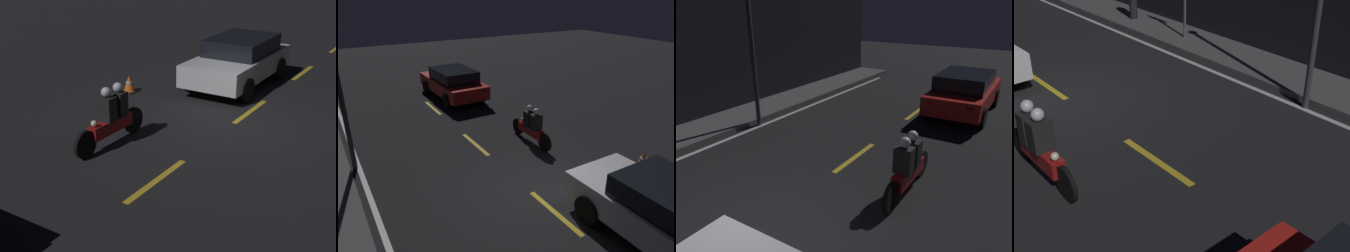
{
  "view_description": "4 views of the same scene",
  "coord_description": "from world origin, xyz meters",
  "views": [
    {
      "loc": [
        10.08,
        4.49,
        4.43
      ],
      "look_at": [
        3.06,
        -0.02,
        0.99
      ],
      "focal_mm": 50.0,
      "sensor_mm": 36.0,
      "label": 1
    },
    {
      "loc": [
        -6.09,
        4.48,
        5.14
      ],
      "look_at": [
        2.01,
        -0.38,
        1.17
      ],
      "focal_mm": 35.0,
      "sensor_mm": 36.0,
      "label": 2
    },
    {
      "loc": [
        -3.24,
        -3.93,
        3.83
      ],
      "look_at": [
        3.31,
        0.22,
        0.9
      ],
      "focal_mm": 35.0,
      "sensor_mm": 36.0,
      "label": 3
    },
    {
      "loc": [
        9.35,
        -4.34,
        4.71
      ],
      "look_at": [
        3.86,
        0.31,
        0.78
      ],
      "focal_mm": 50.0,
      "sensor_mm": 36.0,
      "label": 4
    }
  ],
  "objects": [
    {
      "name": "lane_dash_e",
      "position": [
        8.0,
        0.0,
        0.0
      ],
      "size": [
        2.0,
        0.14,
        0.01
      ],
      "color": "gold",
      "rests_on": "ground"
    },
    {
      "name": "lane_dash_d",
      "position": [
        3.5,
        0.0,
        0.0
      ],
      "size": [
        2.0,
        0.14,
        0.01
      ],
      "color": "gold",
      "rests_on": "ground"
    },
    {
      "name": "ground_plane",
      "position": [
        0.0,
        0.0,
        0.0
      ],
      "size": [
        56.0,
        56.0,
        0.0
      ],
      "primitive_type": "plane",
      "color": "black"
    },
    {
      "name": "sedan_white",
      "position": [
        -3.06,
        -1.33,
        0.8
      ],
      "size": [
        4.37,
        2.04,
        1.49
      ],
      "rotation": [
        0.0,
        0.0,
        0.01
      ],
      "color": "silver",
      "rests_on": "ground"
    },
    {
      "name": "motorcycle",
      "position": [
        2.59,
        -1.8,
        0.64
      ],
      "size": [
        2.3,
        0.36,
        1.38
      ],
      "rotation": [
        0.0,
        0.0,
        -0.0
      ],
      "color": "black",
      "rests_on": "ground"
    },
    {
      "name": "taxi_red",
      "position": [
        8.94,
        -1.44,
        0.81
      ],
      "size": [
        4.49,
        2.06,
        1.51
      ],
      "rotation": [
        0.0,
        0.0,
        0.02
      ],
      "color": "red",
      "rests_on": "ground"
    },
    {
      "name": "lane_solid_kerb",
      "position": [
        0.0,
        3.84,
        0.0
      ],
      "size": [
        25.2,
        0.14,
        0.01
      ],
      "color": "silver",
      "rests_on": "ground"
    },
    {
      "name": "traffic_cone_near",
      "position": [
        -0.62,
        -3.77,
        0.24
      ],
      "size": [
        0.46,
        0.46,
        0.5
      ],
      "color": "black",
      "rests_on": "ground"
    },
    {
      "name": "lane_dash_c",
      "position": [
        -1.0,
        0.0,
        0.0
      ],
      "size": [
        2.0,
        0.14,
        0.01
      ],
      "color": "gold",
      "rests_on": "ground"
    }
  ]
}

